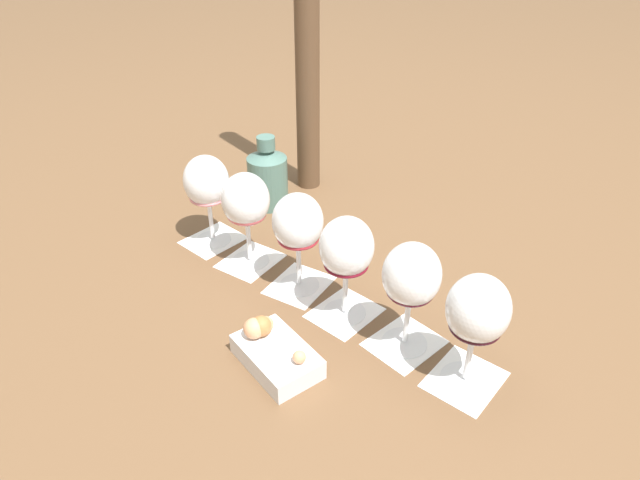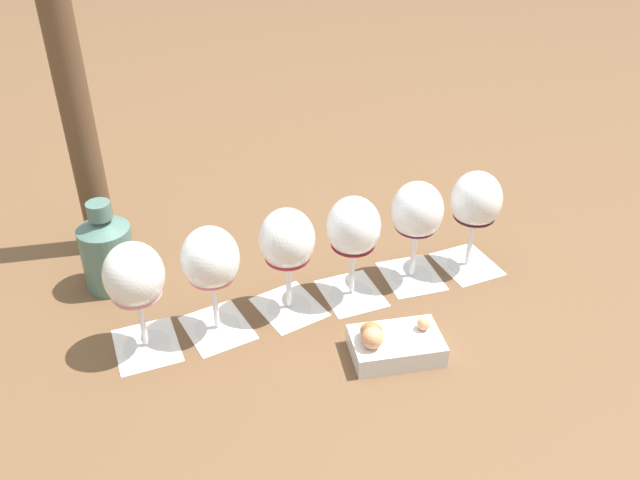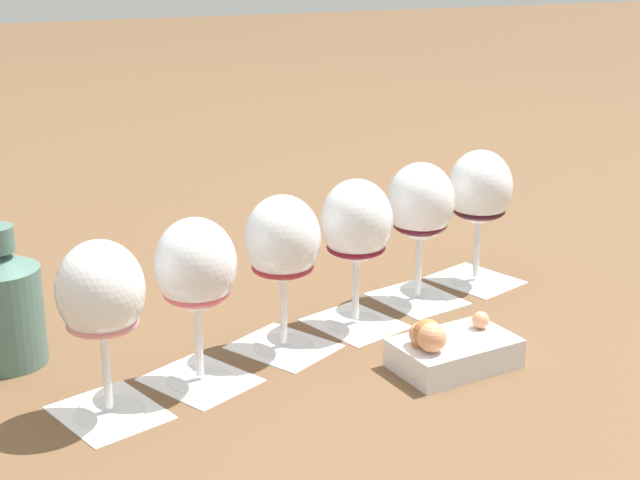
% 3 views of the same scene
% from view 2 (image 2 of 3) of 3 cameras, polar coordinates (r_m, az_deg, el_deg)
% --- Properties ---
extents(ground_plane, '(8.00, 8.00, 0.00)m').
position_cam_2_polar(ground_plane, '(1.18, -0.15, -5.20)').
color(ground_plane, brown).
extents(tasting_card_0, '(0.13, 0.14, 0.00)m').
position_cam_2_polar(tasting_card_0, '(1.12, -14.37, -8.59)').
color(tasting_card_0, white).
rests_on(tasting_card_0, ground_plane).
extents(tasting_card_1, '(0.14, 0.15, 0.00)m').
position_cam_2_polar(tasting_card_1, '(1.13, -8.61, -7.31)').
color(tasting_card_1, white).
rests_on(tasting_card_1, ground_plane).
extents(tasting_card_2, '(0.14, 0.15, 0.00)m').
position_cam_2_polar(tasting_card_2, '(1.16, -2.61, -5.65)').
color(tasting_card_2, white).
rests_on(tasting_card_2, ground_plane).
extents(tasting_card_3, '(0.13, 0.14, 0.00)m').
position_cam_2_polar(tasting_card_3, '(1.19, 2.66, -4.50)').
color(tasting_card_3, white).
rests_on(tasting_card_3, ground_plane).
extents(tasting_card_4, '(0.12, 0.14, 0.00)m').
position_cam_2_polar(tasting_card_4, '(1.25, 7.69, -3.02)').
color(tasting_card_4, white).
rests_on(tasting_card_4, ground_plane).
extents(tasting_card_5, '(0.13, 0.14, 0.00)m').
position_cam_2_polar(tasting_card_5, '(1.29, 12.27, -1.99)').
color(tasting_card_5, white).
rests_on(tasting_card_5, ground_plane).
extents(wine_glass_0, '(0.09, 0.09, 0.19)m').
position_cam_2_polar(wine_glass_0, '(1.04, -15.34, -3.22)').
color(wine_glass_0, white).
rests_on(wine_glass_0, tasting_card_0).
extents(wine_glass_1, '(0.09, 0.09, 0.19)m').
position_cam_2_polar(wine_glass_1, '(1.05, -9.19, -1.93)').
color(wine_glass_1, white).
rests_on(wine_glass_1, tasting_card_1).
extents(wine_glass_2, '(0.09, 0.09, 0.19)m').
position_cam_2_polar(wine_glass_2, '(1.09, -2.78, -0.29)').
color(wine_glass_2, white).
rests_on(wine_glass_2, tasting_card_2).
extents(wine_glass_3, '(0.09, 0.09, 0.19)m').
position_cam_2_polar(wine_glass_3, '(1.12, 2.83, 0.79)').
color(wine_glass_3, white).
rests_on(wine_glass_3, tasting_card_3).
extents(wine_glass_4, '(0.09, 0.09, 0.19)m').
position_cam_2_polar(wine_glass_4, '(1.17, 8.16, 2.10)').
color(wine_glass_4, white).
rests_on(wine_glass_4, tasting_card_4).
extents(wine_glass_5, '(0.09, 0.09, 0.19)m').
position_cam_2_polar(wine_glass_5, '(1.23, 12.98, 2.98)').
color(wine_glass_5, white).
rests_on(wine_glass_5, tasting_card_5).
extents(ceramic_vase, '(0.09, 0.09, 0.17)m').
position_cam_2_polar(ceramic_vase, '(1.23, -17.48, -0.84)').
color(ceramic_vase, '#4C7066').
rests_on(ceramic_vase, ground_plane).
extents(snack_dish, '(0.15, 0.11, 0.07)m').
position_cam_2_polar(snack_dish, '(1.06, 6.08, -8.64)').
color(snack_dish, silver).
rests_on(snack_dish, ground_plane).
extents(umbrella_pole, '(0.05, 0.05, 0.77)m').
position_cam_2_polar(umbrella_pole, '(1.23, -20.82, 14.86)').
color(umbrella_pole, brown).
rests_on(umbrella_pole, ground_plane).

